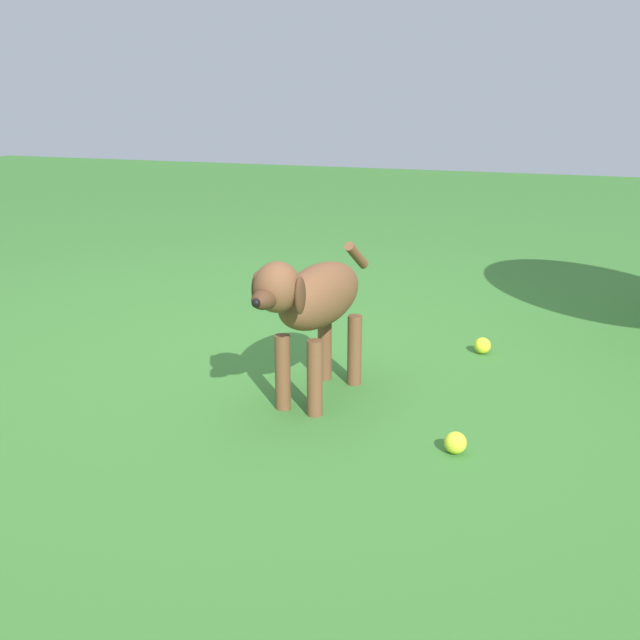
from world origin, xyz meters
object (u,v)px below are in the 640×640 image
tennis_ball_0 (483,346)px  tennis_ball_1 (455,443)px  dog (314,301)px  water_bowl (298,302)px

tennis_ball_0 → tennis_ball_1: (-0.91, -0.03, 0.00)m
dog → tennis_ball_0: 0.88m
tennis_ball_0 → water_bowl: 1.00m
tennis_ball_0 → water_bowl: (0.39, 0.92, -0.00)m
dog → tennis_ball_0: (0.66, -0.49, -0.32)m
tennis_ball_1 → water_bowl: tennis_ball_1 is taller
tennis_ball_0 → tennis_ball_1: size_ratio=1.00×
tennis_ball_1 → dog: bearing=64.6°
dog → tennis_ball_0: size_ratio=11.84×
dog → tennis_ball_1: size_ratio=11.84×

